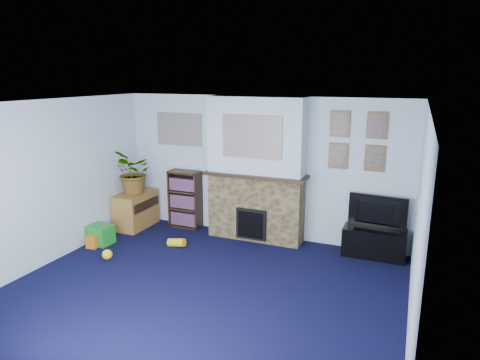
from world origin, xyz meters
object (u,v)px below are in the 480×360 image
at_px(television, 376,213).
at_px(tv_stand, 374,242).
at_px(sideboard, 136,208).
at_px(bookshelf, 185,200).

bearing_deg(television, tv_stand, 95.07).
xyz_separation_m(tv_stand, sideboard, (-4.19, -0.28, 0.12)).
relative_size(tv_stand, sideboard, 1.14).
distance_m(tv_stand, bookshelf, 3.36).
bearing_deg(sideboard, television, 4.10).
distance_m(television, sideboard, 4.21).
bearing_deg(television, bookshelf, 4.10).
relative_size(tv_stand, bookshelf, 0.89).
distance_m(tv_stand, television, 0.47).
relative_size(bookshelf, sideboard, 1.27).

